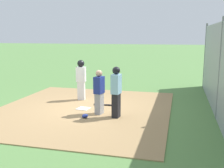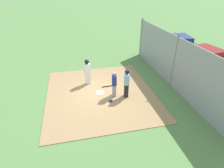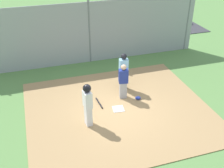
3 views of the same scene
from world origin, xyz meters
name	(u,v)px [view 1 (image 1 of 3)]	position (x,y,z in m)	size (l,w,h in m)	color
ground_plane	(83,109)	(0.00, 0.00, 0.00)	(140.00, 140.00, 0.00)	#5B8947
dirt_infield	(83,109)	(0.00, 0.00, 0.01)	(7.20, 6.40, 0.03)	#A88456
home_plate	(83,108)	(0.00, 0.00, 0.04)	(0.44, 0.44, 0.02)	white
catcher	(99,91)	(-0.47, -0.77, 0.83)	(0.42, 0.32, 1.55)	#9E9EA3
umpire	(116,91)	(-0.71, -1.44, 0.93)	(0.41, 0.30, 1.72)	black
runner	(81,77)	(1.35, 0.58, 1.01)	(0.30, 0.41, 1.70)	silver
baseball_bat	(103,105)	(0.63, -0.61, 0.06)	(0.06, 0.06, 0.78)	black
catcher_mask	(85,116)	(-1.03, -0.44, 0.09)	(0.24, 0.20, 0.12)	navy
backstop_fence	(220,71)	(0.00, -4.72, 1.60)	(12.00, 0.10, 3.35)	#93999E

